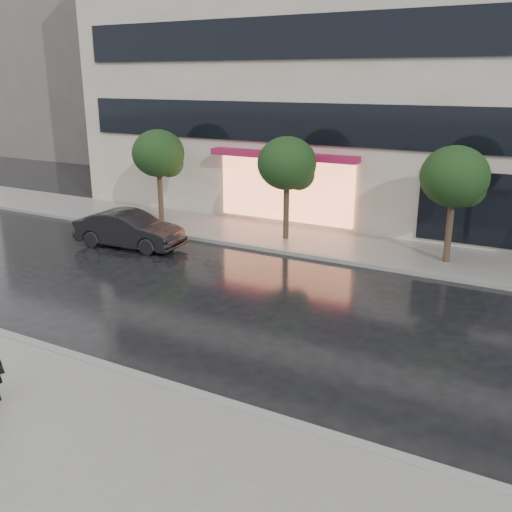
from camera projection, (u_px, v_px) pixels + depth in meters
The scene contains 11 objects.
ground at pixel (206, 371), 12.26m from camera, with size 120.00×120.00×0.00m, color black.
sidewalk_near at pixel (97, 452), 9.53m from camera, with size 60.00×4.50×0.12m, color slate.
sidewalk_far at pixel (362, 249), 20.79m from camera, with size 60.00×3.50×0.12m, color slate.
curb_near at pixel (178, 390), 11.40m from camera, with size 60.00×0.25×0.14m, color gray.
curb_far at pixel (346, 262), 19.32m from camera, with size 60.00×0.25×0.14m, color gray.
office_building at pixel (433, 5), 24.55m from camera, with size 30.00×12.76×18.00m.
bg_building_left at pixel (93, 78), 45.11m from camera, with size 14.00×10.00×12.00m, color #59544F.
tree_far_west at pixel (160, 155), 23.89m from camera, with size 2.20×2.20×3.99m.
tree_mid_west at pixel (289, 165), 21.11m from camera, with size 2.20×2.20×3.99m.
tree_mid_east at pixel (456, 179), 18.33m from camera, with size 2.20×2.20×3.99m.
parked_car at pixel (129, 230), 21.01m from camera, with size 1.43×4.11×1.35m, color black.
Camera 1 is at (6.26, -9.04, 6.04)m, focal length 40.00 mm.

